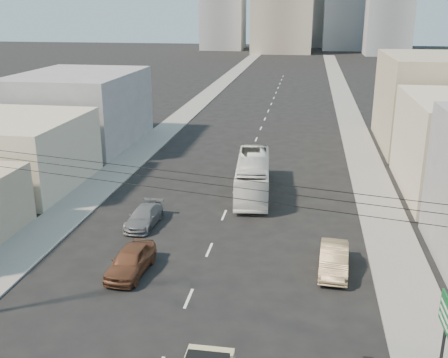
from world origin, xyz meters
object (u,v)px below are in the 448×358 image
(sedan_tan, at_px, (334,259))
(sedan_grey, at_px, (144,217))
(city_bus, at_px, (253,175))
(sedan_brown, at_px, (131,260))
(green_sign, at_px, (445,327))

(sedan_tan, xyz_separation_m, sedan_grey, (-13.11, 4.84, -0.11))
(sedan_tan, bearing_deg, city_bus, 118.57)
(sedan_brown, relative_size, green_sign, 0.94)
(sedan_grey, relative_size, green_sign, 0.91)
(sedan_grey, height_order, green_sign, green_sign)
(sedan_tan, relative_size, green_sign, 0.93)
(sedan_tan, height_order, green_sign, green_sign)
(city_bus, height_order, green_sign, green_sign)
(city_bus, height_order, sedan_brown, city_bus)
(sedan_tan, height_order, sedan_grey, sedan_tan)
(sedan_tan, bearing_deg, green_sign, -69.67)
(green_sign, bearing_deg, sedan_tan, 107.37)
(sedan_brown, xyz_separation_m, sedan_tan, (11.73, 2.07, -0.03))
(city_bus, height_order, sedan_tan, city_bus)
(city_bus, distance_m, sedan_grey, 10.67)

